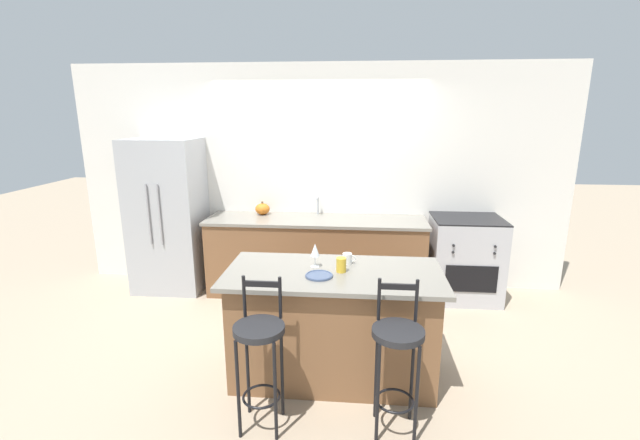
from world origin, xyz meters
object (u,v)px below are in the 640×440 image
tumbler_cup (341,265)px  pumpkin_decoration (262,209)px  bar_stool_far (397,350)px  bar_stool_near (260,346)px  refrigerator (168,216)px  dinner_plate (319,275)px  coffee_mug (348,259)px  wine_glass (315,250)px  oven_range (465,258)px

tumbler_cup → pumpkin_decoration: pumpkin_decoration is taller
bar_stool_far → tumbler_cup: size_ratio=9.25×
tumbler_cup → bar_stool_near: bearing=-129.0°
refrigerator → dinner_plate: 2.69m
bar_stool_near → coffee_mug: bearing=55.8°
bar_stool_near → tumbler_cup: 0.90m
refrigerator → dinner_plate: refrigerator is taller
dinner_plate → tumbler_cup: size_ratio=1.85×
dinner_plate → wine_glass: size_ratio=1.09×
dinner_plate → wine_glass: wine_glass is taller
bar_stool_near → dinner_plate: size_ratio=4.99×
coffee_mug → tumbler_cup: (-0.05, -0.19, 0.01)m
refrigerator → coffee_mug: 2.67m
dinner_plate → refrigerator: bearing=138.1°
bar_stool_far → dinner_plate: size_ratio=4.99×
bar_stool_near → tumbler_cup: size_ratio=9.25×
tumbler_cup → oven_range: bearing=50.7°
oven_range → wine_glass: size_ratio=4.95×
wine_glass → dinner_plate: bearing=-76.2°
bar_stool_near → pumpkin_decoration: size_ratio=6.09×
pumpkin_decoration → oven_range: bearing=-3.9°
wine_glass → bar_stool_near: bearing=-112.3°
bar_stool_near → dinner_plate: (0.35, 0.52, 0.32)m
refrigerator → bar_stool_near: refrigerator is taller
dinner_plate → tumbler_cup: bearing=35.0°
oven_range → dinner_plate: (-1.54, -1.80, 0.44)m
refrigerator → pumpkin_decoration: (1.13, 0.16, 0.07)m
oven_range → pumpkin_decoration: 2.47m
refrigerator → oven_range: 3.57m
bar_stool_far → oven_range: bearing=66.8°
tumbler_cup → refrigerator: bearing=142.1°
wine_glass → coffee_mug: size_ratio=1.81×
refrigerator → coffee_mug: refrigerator is taller
bar_stool_far → bar_stool_near: bearing=-177.8°
pumpkin_decoration → dinner_plate: bearing=-66.0°
oven_range → bar_stool_near: (-1.89, -2.32, 0.13)m
oven_range → wine_glass: bearing=-135.1°
refrigerator → bar_stool_near: size_ratio=1.72×
dinner_plate → wine_glass: (-0.05, 0.21, 0.13)m
bar_stool_far → coffee_mug: bearing=114.1°
refrigerator → pumpkin_decoration: bearing=8.2°
oven_range → dinner_plate: oven_range is taller
wine_glass → tumbler_cup: wine_glass is taller
bar_stool_near → bar_stool_far: size_ratio=1.00×
dinner_plate → oven_range: bearing=49.4°
bar_stool_far → wine_glass: wine_glass is taller
refrigerator → dinner_plate: (2.00, -1.80, 0.01)m
refrigerator → bar_stool_near: 2.86m
bar_stool_far → wine_glass: size_ratio=5.46×
refrigerator → tumbler_cup: (2.16, -1.68, 0.06)m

